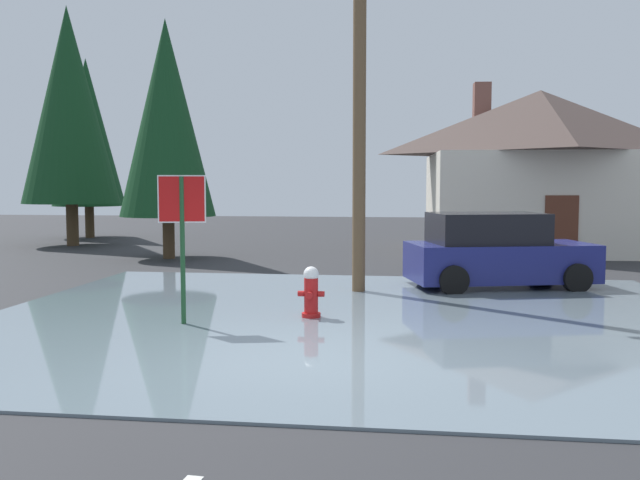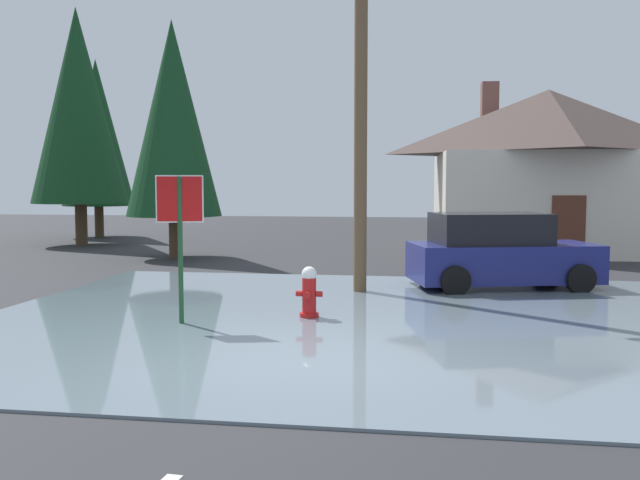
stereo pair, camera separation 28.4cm
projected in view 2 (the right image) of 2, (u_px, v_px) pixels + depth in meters
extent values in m
cube|color=#2D2D30|center=(296.00, 362.00, 9.36)|extent=(80.00, 80.00, 0.10)
cube|color=slate|center=(346.00, 318.00, 12.08)|extent=(12.78, 10.93, 0.04)
cube|color=silver|center=(356.00, 396.00, 7.70)|extent=(3.36, 0.33, 0.01)
cylinder|color=#1E4C28|center=(180.00, 251.00, 11.45)|extent=(0.08, 0.08, 2.47)
cube|color=white|center=(180.00, 199.00, 11.38)|extent=(0.76, 0.19, 0.78)
cube|color=red|center=(180.00, 199.00, 11.38)|extent=(0.72, 0.19, 0.73)
cylinder|color=red|center=(309.00, 316.00, 12.08)|extent=(0.33, 0.33, 0.11)
cylinder|color=red|center=(309.00, 295.00, 12.05)|extent=(0.24, 0.24, 0.61)
sphere|color=white|center=(309.00, 274.00, 12.02)|extent=(0.26, 0.26, 0.26)
cylinder|color=red|center=(299.00, 294.00, 12.08)|extent=(0.11, 0.10, 0.10)
cylinder|color=red|center=(319.00, 294.00, 12.02)|extent=(0.11, 0.10, 0.10)
cylinder|color=red|center=(307.00, 295.00, 11.87)|extent=(0.12, 0.11, 0.12)
cylinder|color=brown|center=(361.00, 83.00, 14.63)|extent=(0.28, 0.28, 8.95)
cube|color=silver|center=(546.00, 203.00, 24.22)|extent=(7.67, 6.78, 3.39)
pyramid|color=#473833|center=(548.00, 122.00, 24.00)|extent=(8.29, 7.32, 2.20)
cube|color=brown|center=(489.00, 110.00, 25.30)|extent=(0.63, 0.63, 1.98)
cube|color=#592D1E|center=(568.00, 228.00, 21.07)|extent=(1.00, 0.11, 2.00)
cube|color=navy|center=(503.00, 262.00, 15.60)|extent=(4.38, 2.80, 0.84)
cube|color=black|center=(490.00, 228.00, 15.51)|extent=(2.76, 2.17, 0.69)
cylinder|color=black|center=(544.00, 268.00, 16.67)|extent=(0.67, 0.38, 0.64)
cylinder|color=black|center=(580.00, 279.00, 14.86)|extent=(0.67, 0.38, 0.64)
cylinder|color=black|center=(432.00, 270.00, 16.39)|extent=(0.67, 0.38, 0.64)
cylinder|color=black|center=(455.00, 281.00, 14.58)|extent=(0.67, 0.38, 0.64)
cylinder|color=#4C3823|center=(81.00, 224.00, 26.57)|extent=(0.45, 0.45, 1.61)
cone|color=#143D1E|center=(78.00, 106.00, 26.21)|extent=(3.59, 3.59, 7.36)
cylinder|color=#4C3823|center=(175.00, 237.00, 21.96)|extent=(0.37, 0.37, 1.34)
cone|color=#143D1E|center=(173.00, 118.00, 21.66)|extent=(2.98, 2.98, 6.10)
cylinder|color=#4C3823|center=(99.00, 221.00, 30.52)|extent=(0.39, 0.39, 1.39)
cone|color=#143D1E|center=(97.00, 133.00, 30.21)|extent=(3.10, 3.10, 6.35)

